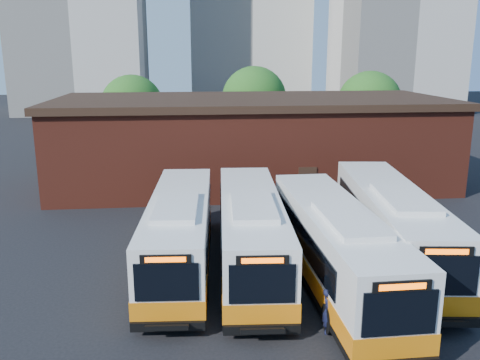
{
  "coord_description": "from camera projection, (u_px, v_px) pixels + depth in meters",
  "views": [
    {
      "loc": [
        -4.53,
        -17.54,
        9.55
      ],
      "look_at": [
        -2.13,
        6.8,
        3.45
      ],
      "focal_mm": 38.0,
      "sensor_mm": 36.0,
      "label": 1
    }
  ],
  "objects": [
    {
      "name": "tree_east",
      "position": [
        369.0,
        103.0,
        49.68
      ],
      "size": [
        6.24,
        6.24,
        7.96
      ],
      "color": "#382314",
      "rests_on": "ground"
    },
    {
      "name": "bus_mideast",
      "position": [
        335.0,
        250.0,
        21.07
      ],
      "size": [
        2.96,
        13.22,
        3.58
      ],
      "rotation": [
        0.0,
        0.0,
        0.02
      ],
      "color": "silver",
      "rests_on": "ground"
    },
    {
      "name": "bus_west",
      "position": [
        180.0,
        234.0,
        23.07
      ],
      "size": [
        3.31,
        12.76,
        3.44
      ],
      "rotation": [
        0.0,
        0.0,
        -0.06
      ],
      "color": "silver",
      "rests_on": "ground"
    },
    {
      "name": "tree_mid",
      "position": [
        254.0,
        99.0,
        51.47
      ],
      "size": [
        6.56,
        6.56,
        8.36
      ],
      "color": "#382314",
      "rests_on": "ground"
    },
    {
      "name": "bus_midwest",
      "position": [
        251.0,
        234.0,
        22.97
      ],
      "size": [
        3.4,
        13.03,
        3.52
      ],
      "rotation": [
        0.0,
        0.0,
        -0.06
      ],
      "color": "silver",
      "rests_on": "ground"
    },
    {
      "name": "ground",
      "position": [
        312.0,
        307.0,
        19.68
      ],
      "size": [
        220.0,
        220.0,
        0.0
      ],
      "primitive_type": "plane",
      "color": "black"
    },
    {
      "name": "depot_building",
      "position": [
        251.0,
        140.0,
        38.2
      ],
      "size": [
        28.6,
        12.6,
        6.4
      ],
      "color": "maroon",
      "rests_on": "ground"
    },
    {
      "name": "transit_worker",
      "position": [
        328.0,
        311.0,
        17.73
      ],
      "size": [
        0.57,
        0.7,
        1.65
      ],
      "primitive_type": "imported",
      "rotation": [
        0.0,
        0.0,
        1.24
      ],
      "color": "black",
      "rests_on": "ground"
    },
    {
      "name": "tree_west",
      "position": [
        132.0,
        106.0,
        48.5
      ],
      "size": [
        6.0,
        6.0,
        7.65
      ],
      "color": "#382314",
      "rests_on": "ground"
    },
    {
      "name": "bus_east",
      "position": [
        391.0,
        228.0,
        23.66
      ],
      "size": [
        4.21,
        13.64,
        3.66
      ],
      "rotation": [
        0.0,
        0.0,
        -0.11
      ],
      "color": "silver",
      "rests_on": "ground"
    }
  ]
}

